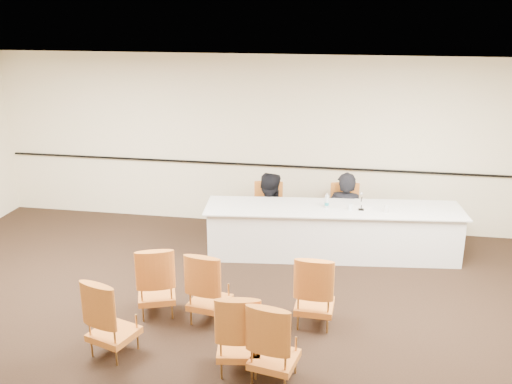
% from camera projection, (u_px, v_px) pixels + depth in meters
% --- Properties ---
extents(floor, '(10.00, 10.00, 0.00)m').
position_uv_depth(floor, '(219.00, 346.00, 6.61)').
color(floor, black).
rests_on(floor, ground).
extents(ceiling, '(10.00, 10.00, 0.00)m').
position_uv_depth(ceiling, '(213.00, 86.00, 5.68)').
color(ceiling, silver).
rests_on(ceiling, ground).
extents(wall_back, '(10.00, 0.04, 3.00)m').
position_uv_depth(wall_back, '(271.00, 142.00, 9.89)').
color(wall_back, '#FAF1C4').
rests_on(wall_back, ground).
extents(wall_rail, '(9.80, 0.04, 0.03)m').
position_uv_depth(wall_rail, '(271.00, 165.00, 9.98)').
color(wall_rail, black).
rests_on(wall_rail, wall_back).
extents(panel_table, '(4.03, 1.34, 0.79)m').
position_uv_depth(panel_table, '(332.00, 231.00, 8.92)').
color(panel_table, white).
rests_on(panel_table, ground).
extents(panelist_main, '(0.68, 0.50, 1.72)m').
position_uv_depth(panelist_main, '(345.00, 222.00, 9.47)').
color(panelist_main, black).
rests_on(panelist_main, ground).
extents(panelist_main_chair, '(0.55, 0.55, 0.95)m').
position_uv_depth(panelist_main_chair, '(345.00, 214.00, 9.43)').
color(panelist_main_chair, orange).
rests_on(panelist_main_chair, ground).
extents(panelist_second, '(0.87, 0.70, 1.69)m').
position_uv_depth(panelist_second, '(268.00, 221.00, 9.56)').
color(panelist_second, black).
rests_on(panelist_second, ground).
extents(panelist_second_chair, '(0.55, 0.55, 0.95)m').
position_uv_depth(panelist_second_chair, '(268.00, 212.00, 9.51)').
color(panelist_second_chair, orange).
rests_on(panelist_second_chair, ground).
extents(papers, '(0.33, 0.26, 0.00)m').
position_uv_depth(papers, '(361.00, 208.00, 8.78)').
color(papers, white).
rests_on(papers, panel_table).
extents(microphone, '(0.10, 0.18, 0.25)m').
position_uv_depth(microphone, '(362.00, 202.00, 8.65)').
color(microphone, black).
rests_on(microphone, panel_table).
extents(water_bottle, '(0.07, 0.07, 0.23)m').
position_uv_depth(water_bottle, '(327.00, 201.00, 8.76)').
color(water_bottle, teal).
rests_on(water_bottle, panel_table).
extents(drinking_glass, '(0.07, 0.07, 0.10)m').
position_uv_depth(drinking_glass, '(350.00, 207.00, 8.67)').
color(drinking_glass, white).
rests_on(drinking_glass, panel_table).
extents(coffee_cup, '(0.08, 0.08, 0.12)m').
position_uv_depth(coffee_cup, '(386.00, 209.00, 8.57)').
color(coffee_cup, silver).
rests_on(coffee_cup, panel_table).
extents(aud_chair_front_left, '(0.64, 0.64, 0.95)m').
position_uv_depth(aud_chair_front_left, '(156.00, 279.00, 7.19)').
color(aud_chair_front_left, orange).
rests_on(aud_chair_front_left, ground).
extents(aud_chair_front_mid, '(0.57, 0.57, 0.95)m').
position_uv_depth(aud_chair_front_mid, '(210.00, 286.00, 7.02)').
color(aud_chair_front_mid, orange).
rests_on(aud_chair_front_mid, ground).
extents(aud_chair_front_right, '(0.52, 0.52, 0.95)m').
position_uv_depth(aud_chair_front_right, '(315.00, 289.00, 6.93)').
color(aud_chair_front_right, orange).
rests_on(aud_chair_front_right, ground).
extents(aud_chair_back_left, '(0.63, 0.63, 0.95)m').
position_uv_depth(aud_chair_back_left, '(113.00, 316.00, 6.34)').
color(aud_chair_back_left, orange).
rests_on(aud_chair_back_left, ground).
extents(aud_chair_back_mid, '(0.57, 0.57, 0.95)m').
position_uv_depth(aud_chair_back_mid, '(239.00, 330.00, 6.06)').
color(aud_chair_back_mid, orange).
rests_on(aud_chair_back_mid, ground).
extents(aud_chair_back_right, '(0.59, 0.59, 0.95)m').
position_uv_depth(aud_chair_back_right, '(274.00, 340.00, 5.88)').
color(aud_chair_back_right, orange).
rests_on(aud_chair_back_right, ground).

